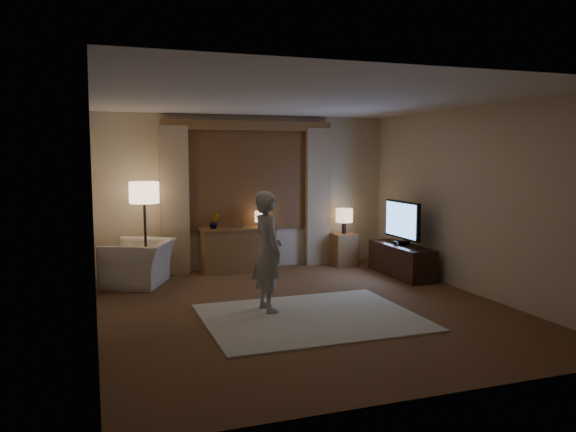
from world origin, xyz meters
name	(u,v)px	position (x,y,z in m)	size (l,w,h in m)	color
room	(293,201)	(0.00, 0.50, 1.33)	(5.04, 5.54, 2.64)	brown
rug	(311,317)	(-0.10, -0.40, 0.01)	(2.50, 2.00, 0.02)	beige
sideboard	(238,251)	(-0.24, 2.50, 0.35)	(1.20, 0.40, 0.70)	brown
picture_frame	(238,224)	(-0.24, 2.50, 0.80)	(0.16, 0.02, 0.20)	brown
plant	(214,222)	(-0.64, 2.50, 0.85)	(0.17, 0.13, 0.30)	#999999
table_lamp_sideboard	(261,217)	(0.16, 2.50, 0.90)	(0.22, 0.22, 0.30)	black
floor_lamp	(144,198)	(-1.76, 2.26, 1.29)	(0.45, 0.45, 1.53)	black
armchair	(139,263)	(-1.88, 2.05, 0.33)	(1.01, 0.89, 0.66)	beige
side_table	(344,249)	(1.66, 2.45, 0.28)	(0.40, 0.40, 0.56)	brown
table_lamp_side	(344,216)	(1.66, 2.45, 0.87)	(0.30, 0.30, 0.44)	black
tv_stand	(401,260)	(2.15, 1.32, 0.25)	(0.45, 1.40, 0.50)	black
tv	(402,221)	(2.15, 1.32, 0.89)	(0.24, 0.98, 0.71)	black
person	(268,251)	(-0.49, 0.04, 0.76)	(0.54, 0.35, 1.48)	#ADA79F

